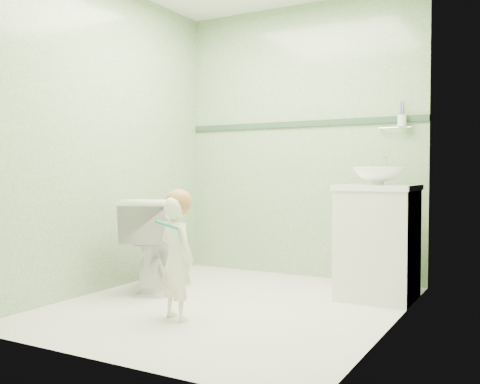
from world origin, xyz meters
The scene contains 12 objects.
ground centered at (0.00, 0.00, 0.00)m, with size 2.50×2.50×0.00m, color beige.
room_shell centered at (0.00, 0.00, 1.20)m, with size 2.50×2.54×2.40m.
trim_stripe centered at (0.00, 1.24, 1.35)m, with size 2.20×0.02×0.05m, color #2F4B36.
vanity centered at (0.84, 0.70, 0.40)m, with size 0.52×0.50×0.80m, color silver.
counter centered at (0.84, 0.70, 0.81)m, with size 0.54×0.52×0.04m, color white.
basin centered at (0.84, 0.70, 0.89)m, with size 0.37×0.37×0.13m, color white.
faucet centered at (0.84, 0.89, 0.97)m, with size 0.03×0.13×0.18m.
cup_holder centered at (0.89, 1.18, 1.33)m, with size 0.26×0.07×0.21m.
toilet centered at (-0.74, 0.17, 0.36)m, with size 0.40×0.71×0.72m, color white.
toddler centered at (-0.12, -0.46, 0.38)m, with size 0.28×0.18×0.77m, color silver.
hair_cap centered at (-0.12, -0.44, 0.73)m, with size 0.17×0.17×0.17m, color #A36F3D.
teal_toothbrush centered at (-0.08, -0.60, 0.61)m, with size 0.11×0.14×0.08m.
Camera 1 is at (1.83, -3.16, 0.91)m, focal length 39.95 mm.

